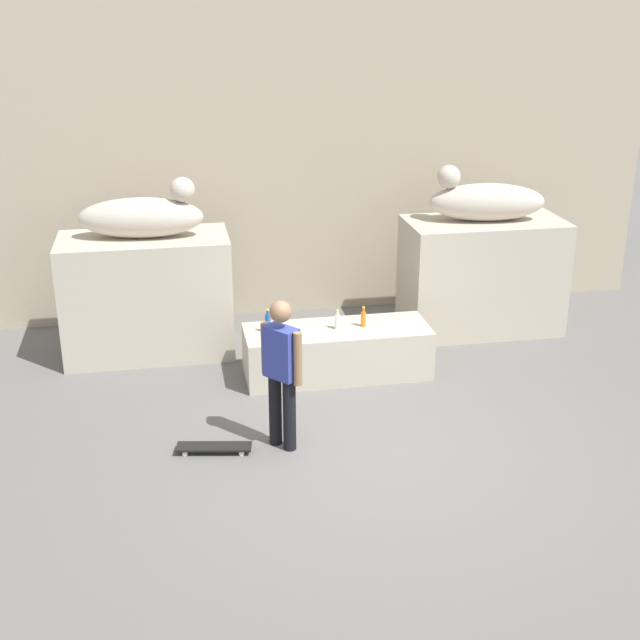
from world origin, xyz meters
TOP-DOWN VIEW (x-y plane):
  - ground_plane at (0.00, 0.00)m, footprint 40.00×40.00m
  - facade_wall at (0.00, 4.60)m, footprint 10.51×0.60m
  - pedestal_left at (-2.35, 3.08)m, footprint 2.20×1.11m
  - pedestal_right at (2.35, 3.08)m, footprint 2.20×1.11m
  - statue_reclining_left at (-2.31, 3.07)m, footprint 1.65×0.73m
  - statue_reclining_right at (2.31, 3.08)m, footprint 1.66×0.79m
  - ledge_block at (0.00, 1.89)m, footprint 2.34×0.85m
  - skater at (-0.94, 0.20)m, footprint 0.39×0.43m
  - skateboard at (-1.69, 0.19)m, footprint 0.82×0.34m
  - bottle_clear at (-0.00, 1.88)m, footprint 0.07×0.07m
  - bottle_blue at (-0.87, 1.92)m, footprint 0.07×0.07m
  - bottle_orange at (0.34, 1.90)m, footprint 0.06×0.06m

SIDE VIEW (x-z plane):
  - ground_plane at x=0.00m, z-range 0.00..0.00m
  - skateboard at x=-1.69m, z-range 0.02..0.10m
  - ledge_block at x=0.00m, z-range 0.00..0.64m
  - bottle_clear at x=0.00m, z-range 0.61..0.86m
  - bottle_orange at x=0.34m, z-range 0.61..0.87m
  - bottle_blue at x=-0.87m, z-range 0.61..0.91m
  - pedestal_left at x=-2.35m, z-range 0.00..1.62m
  - pedestal_right at x=2.35m, z-range 0.00..1.62m
  - skater at x=-0.94m, z-range 0.09..1.76m
  - statue_reclining_left at x=-2.31m, z-range 1.51..2.29m
  - statue_reclining_right at x=2.31m, z-range 1.51..2.29m
  - facade_wall at x=0.00m, z-range 0.00..5.04m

